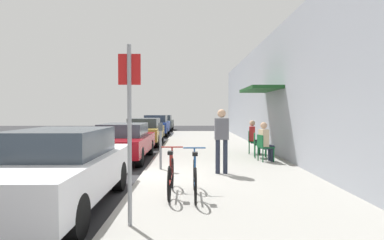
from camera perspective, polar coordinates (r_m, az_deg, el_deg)
ground_plane at (r=8.51m, az=-9.16°, el=-10.43°), size 60.00×60.00×0.00m
sidewalk_slab at (r=10.42m, az=4.99°, el=-7.85°), size 4.50×32.00×0.12m
building_facade at (r=10.81m, az=17.80°, el=5.02°), size 1.40×32.00×4.85m
parked_car_0 at (r=6.32m, az=-22.61°, el=-7.89°), size 1.80×4.40×1.44m
parked_car_1 at (r=11.77m, az=-12.11°, el=-3.68°), size 1.80×4.40×1.32m
parked_car_2 at (r=17.02m, az=-8.51°, el=-1.94°), size 1.80×4.40×1.38m
parked_car_3 at (r=23.09m, az=-6.42°, el=-0.90°), size 1.80×4.40×1.47m
parked_car_4 at (r=29.01m, az=-5.22°, el=-0.44°), size 1.80×4.40×1.40m
parking_meter at (r=9.14m, az=-5.60°, el=-3.96°), size 0.12×0.10×1.32m
street_sign at (r=4.67m, az=-11.05°, el=-0.07°), size 0.32×0.06×2.60m
bicycle_0 at (r=6.43m, az=-3.78°, el=-10.00°), size 0.46×1.71×0.90m
bicycle_1 at (r=6.27m, az=0.51°, el=-10.30°), size 0.46×1.71×0.90m
cafe_chair_0 at (r=10.77m, az=12.62°, el=-4.54°), size 0.52×0.52×0.87m
seated_patron_0 at (r=10.78m, az=12.92°, el=-3.52°), size 0.48×0.43×1.29m
cafe_chair_1 at (r=11.60m, az=11.65°, el=-4.10°), size 0.50×0.50×0.87m
cafe_chair_2 at (r=12.63m, az=10.64°, el=-3.63°), size 0.52×0.52×0.87m
seated_patron_2 at (r=12.61m, az=10.92°, el=-2.76°), size 0.48×0.43×1.29m
pedestrian_standing at (r=8.48m, az=5.28°, el=-2.81°), size 0.36×0.22×1.70m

